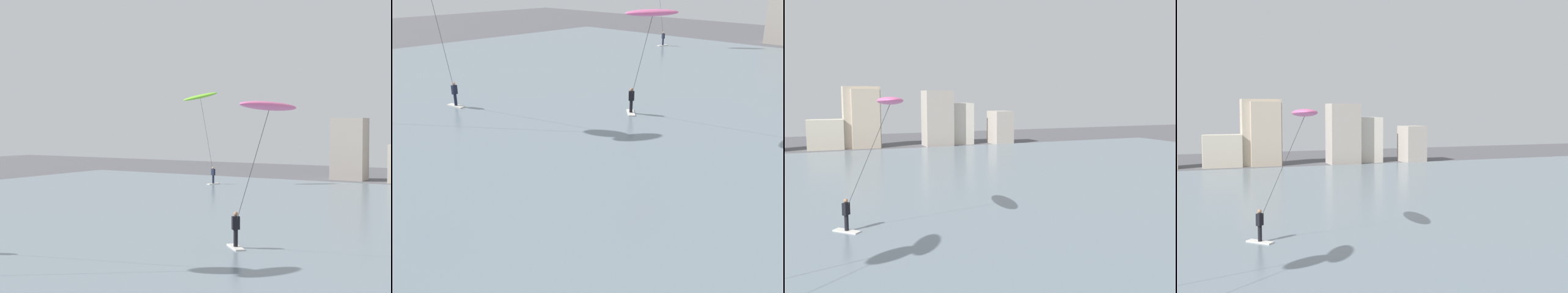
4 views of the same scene
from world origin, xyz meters
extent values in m
cube|color=slate|center=(0.00, 30.65, 0.05)|extent=(84.00, 52.00, 0.10)
cube|color=silver|center=(-21.04, 48.51, 0.13)|extent=(0.77, 1.47, 0.06)
cylinder|color=#191E33|center=(-21.04, 48.51, 0.55)|extent=(0.20, 0.20, 0.78)
cube|color=#191E33|center=(-21.04, 48.51, 1.24)|extent=(0.38, 0.30, 0.60)
sphere|color=tan|center=(-21.04, 48.51, 1.65)|extent=(0.20, 0.20, 0.20)
cylinder|color=#333333|center=(-21.89, 48.75, 4.76)|extent=(1.74, 0.51, 7.14)
cube|color=silver|center=(-15.25, 16.90, 0.13)|extent=(1.45, 0.65, 0.06)
cylinder|color=#191E33|center=(-15.25, 16.90, 0.55)|extent=(0.20, 0.20, 0.78)
cube|color=#191E33|center=(-15.25, 16.90, 1.24)|extent=(0.27, 0.37, 0.60)
sphere|color=tan|center=(-15.25, 16.90, 1.65)|extent=(0.20, 0.20, 0.20)
cylinder|color=#333333|center=(-14.87, 16.07, 5.48)|extent=(0.79, 1.68, 8.59)
cube|color=silver|center=(-5.85, 23.93, 0.13)|extent=(1.30, 1.30, 0.06)
cylinder|color=black|center=(-5.85, 23.93, 0.55)|extent=(0.20, 0.20, 0.78)
cube|color=black|center=(-5.85, 23.93, 1.24)|extent=(0.40, 0.40, 0.60)
sphere|color=#9E7051|center=(-5.85, 23.93, 1.65)|extent=(0.20, 0.20, 0.20)
cylinder|color=#333333|center=(-4.82, 23.44, 3.76)|extent=(2.10, 1.02, 5.14)
ellipsoid|color=pink|center=(-3.78, 22.94, 6.47)|extent=(1.85, 3.99, 0.46)
camera|label=1|loc=(6.29, 0.55, 5.66)|focal=53.61mm
camera|label=2|loc=(11.50, 2.38, 8.56)|focal=41.23mm
camera|label=3|loc=(-7.60, 2.40, 6.70)|focal=39.93mm
camera|label=4|loc=(-9.25, -1.03, 6.59)|focal=46.67mm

